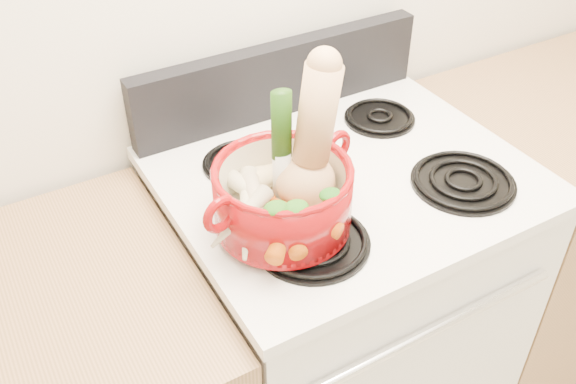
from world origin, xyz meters
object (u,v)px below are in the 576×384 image
leek (282,148)px  dutch_oven (283,197)px  squash (307,140)px  stove_body (337,319)px

leek → dutch_oven: bearing=-106.6°
squash → leek: size_ratio=1.16×
stove_body → squash: squash is taller
stove_body → squash: (-0.16, -0.09, 0.68)m
dutch_oven → squash: size_ratio=0.89×
dutch_oven → squash: squash is taller
stove_body → dutch_oven: dutch_oven is taller
squash → leek: bearing=150.2°
dutch_oven → leek: bearing=48.7°
stove_body → leek: leek is taller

